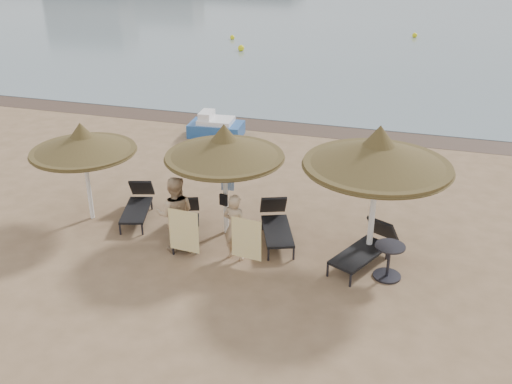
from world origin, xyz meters
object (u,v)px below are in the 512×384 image
lounger_far_left (138,204)px  person_right (235,222)px  palapa_right (378,155)px  lounger_far_right (367,247)px  pedal_boat (215,127)px  lounger_near_left (186,221)px  person_left (175,209)px  palapa_left (82,143)px  palapa_center (224,148)px  side_table (388,262)px  lounger_near_right (276,223)px

lounger_far_left → person_right: size_ratio=1.02×
palapa_right → lounger_far_right: size_ratio=1.57×
pedal_boat → lounger_far_right: bearing=-52.4°
pedal_boat → lounger_near_left: bearing=-79.3°
palapa_right → person_right: (-3.02, -0.91, -1.66)m
lounger_near_left → person_left: person_left is taller
palapa_left → person_right: palapa_left is taller
palapa_right → lounger_near_left: bearing=-177.8°
palapa_right → lounger_far_left: 6.61m
lounger_far_left → lounger_near_left: size_ratio=1.03×
palapa_left → lounger_far_left: 2.16m
palapa_center → lounger_far_right: (3.60, -0.43, -1.91)m
palapa_center → side_table: size_ratio=3.63×
lounger_far_right → side_table: size_ratio=2.61×
pedal_boat → lounger_near_right: bearing=-62.6°
palapa_left → lounger_far_right: size_ratio=1.28×
palapa_left → lounger_near_left: size_ratio=1.41×
palapa_left → lounger_far_right: (7.32, -0.15, -1.73)m
lounger_near_left → lounger_far_right: 4.54m
lounger_far_left → lounger_far_right: (6.16, -0.59, 0.03)m
lounger_near_right → person_left: bearing=-171.4°
palapa_right → lounger_far_left: (-6.20, 0.37, -2.25)m
palapa_left → person_left: palapa_left is taller
person_right → person_left: bearing=12.1°
palapa_center → lounger_far_right: 4.10m
lounger_far_left → pedal_boat: 6.68m
lounger_far_left → person_left: bearing=-53.6°
palapa_right → person_right: palapa_right is taller
lounger_near_right → palapa_center: bearing=162.7°
palapa_left → lounger_near_right: palapa_left is taller
lounger_near_right → side_table: (2.84, -1.01, -0.02)m
pedal_boat → palapa_center: bearing=-71.5°
palapa_right → pedal_boat: bearing=132.3°
palapa_right → pedal_boat: size_ratio=1.64×
palapa_right → pedal_boat: 9.81m
palapa_center → lounger_far_left: palapa_center is taller
palapa_center → side_table: (4.14, -0.93, -1.94)m
lounger_near_right → person_left: (-2.16, -1.22, 0.71)m
palapa_right → palapa_center: bearing=176.6°
side_table → pedal_boat: bearing=131.7°
palapa_center → side_table: bearing=-12.7°
side_table → person_left: bearing=-177.6°
lounger_near_right → lounger_far_right: (2.31, -0.52, 0.01)m
lounger_near_left → lounger_far_left: bearing=141.9°
palapa_left → lounger_near_left: bearing=-2.1°
lounger_far_right → person_left: bearing=-145.1°
side_table → pedal_boat: (-6.92, 7.76, -0.04)m
palapa_left → lounger_near_left: (2.79, -0.10, -1.77)m
lounger_far_left → person_left: (1.69, -1.29, 0.73)m
lounger_near_left → person_right: size_ratio=1.00×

